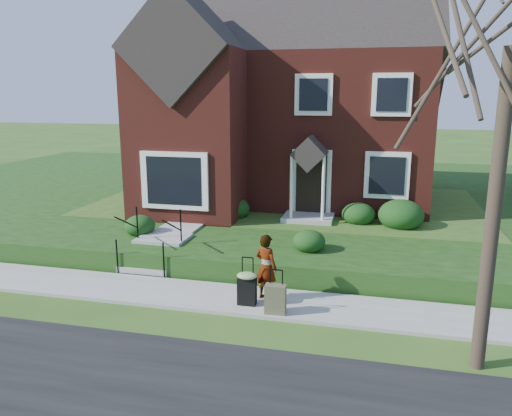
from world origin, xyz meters
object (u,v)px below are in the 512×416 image
(woman, at_px, (266,267))
(suitcase_black, at_px, (247,286))
(suitcase_olive, at_px, (275,299))
(front_steps, at_px, (157,249))

(woman, height_order, suitcase_black, woman)
(suitcase_black, distance_m, suitcase_olive, 0.77)
(front_steps, bearing_deg, woman, -26.58)
(front_steps, xyz_separation_m, woman, (3.47, -1.74, 0.37))
(front_steps, height_order, suitcase_olive, front_steps)
(front_steps, bearing_deg, suitcase_black, -34.30)
(suitcase_black, bearing_deg, woman, 48.57)
(woman, relative_size, suitcase_black, 1.41)
(front_steps, relative_size, suitcase_black, 1.87)
(woman, bearing_deg, suitcase_black, 73.57)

